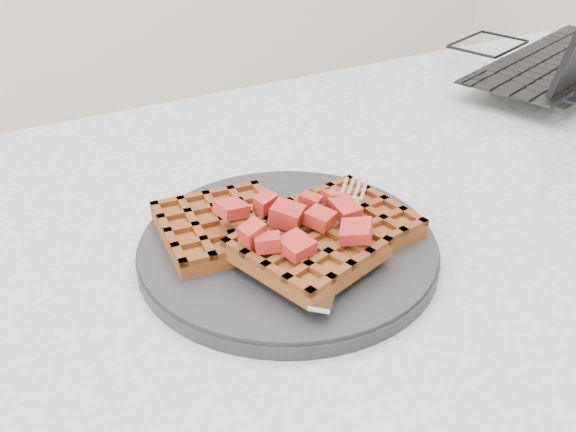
% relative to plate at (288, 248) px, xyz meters
% --- Properties ---
extents(table, '(1.20, 0.80, 0.75)m').
position_rel_plate_xyz_m(table, '(0.15, -0.01, -0.12)').
color(table, silver).
rests_on(table, ground).
extents(plate, '(0.26, 0.26, 0.02)m').
position_rel_plate_xyz_m(plate, '(0.00, 0.00, 0.00)').
color(plate, black).
rests_on(plate, table).
extents(waffles, '(0.21, 0.19, 0.03)m').
position_rel_plate_xyz_m(waffles, '(0.00, -0.00, 0.02)').
color(waffles, brown).
rests_on(waffles, plate).
extents(strawberry_pile, '(0.15, 0.15, 0.02)m').
position_rel_plate_xyz_m(strawberry_pile, '(0.00, -0.00, 0.05)').
color(strawberry_pile, maroon).
rests_on(strawberry_pile, waffles).
extents(fork, '(0.14, 0.15, 0.02)m').
position_rel_plate_xyz_m(fork, '(0.03, -0.03, 0.02)').
color(fork, silver).
rests_on(fork, plate).
extents(laptop, '(0.43, 0.37, 0.26)m').
position_rel_plate_xyz_m(laptop, '(0.56, 0.23, 0.03)').
color(laptop, black).
rests_on(laptop, table).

